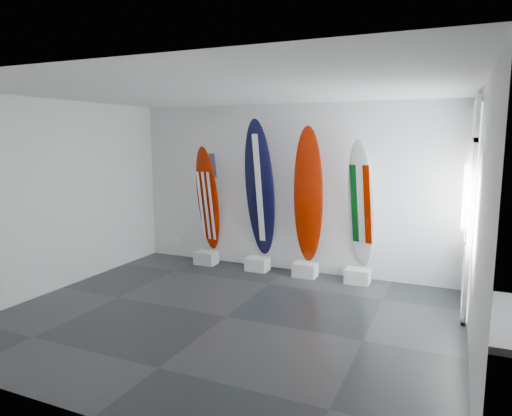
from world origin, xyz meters
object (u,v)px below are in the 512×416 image
at_px(surfboard_italy, 361,205).
at_px(surfboard_navy, 260,189).
at_px(surfboard_usa, 208,199).
at_px(surfboard_swiss, 308,195).

bearing_deg(surfboard_italy, surfboard_navy, -162.95).
bearing_deg(surfboard_italy, surfboard_usa, -162.95).
xyz_separation_m(surfboard_navy, surfboard_swiss, (0.91, 0.00, -0.06)).
height_order(surfboard_swiss, surfboard_italy, surfboard_swiss).
xyz_separation_m(surfboard_usa, surfboard_swiss, (1.99, 0.00, 0.18)).
bearing_deg(surfboard_navy, surfboard_italy, 4.11).
height_order(surfboard_navy, surfboard_italy, surfboard_navy).
bearing_deg(surfboard_usa, surfboard_swiss, 3.79).
bearing_deg(surfboard_swiss, surfboard_italy, 2.98).
relative_size(surfboard_navy, surfboard_swiss, 1.06).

